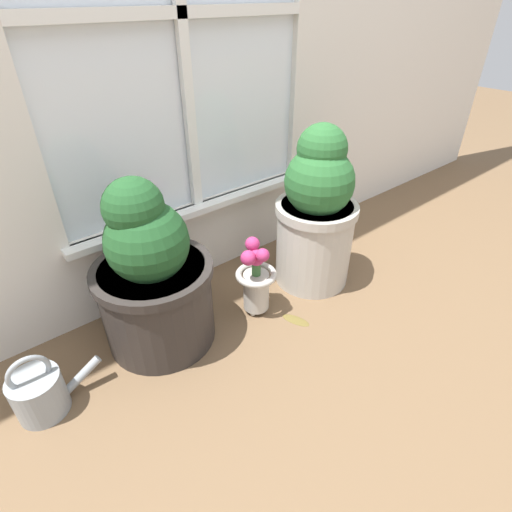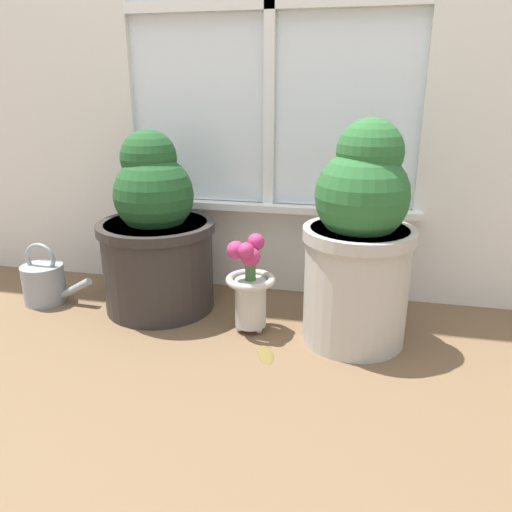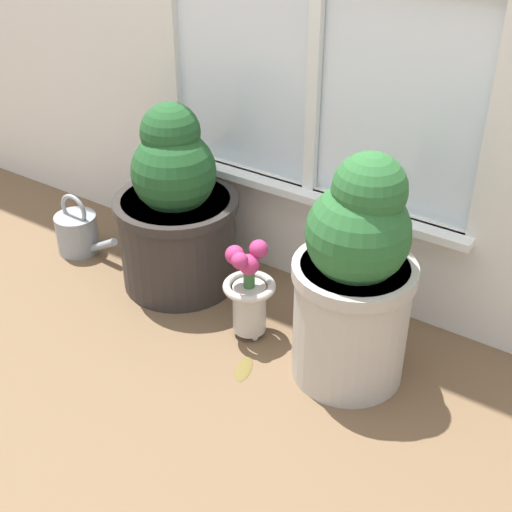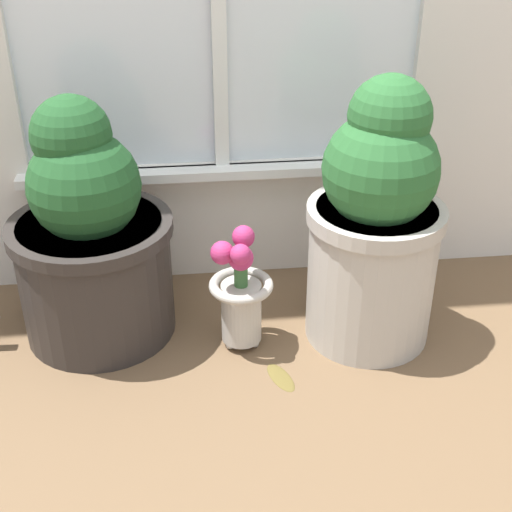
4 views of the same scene
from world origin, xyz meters
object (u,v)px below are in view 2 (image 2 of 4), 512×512
object	(u,v)px
potted_plant_right	(359,243)
flower_vase	(250,285)
watering_can	(45,282)
potted_plant_left	(157,236)

from	to	relation	value
potted_plant_right	flower_vase	xyz separation A→B (m)	(-0.32, -0.02, -0.15)
potted_plant_right	watering_can	xyz separation A→B (m)	(-1.08, 0.04, -0.23)
flower_vase	watering_can	xyz separation A→B (m)	(-0.76, 0.05, -0.08)
potted_plant_left	potted_plant_right	xyz separation A→B (m)	(0.67, -0.09, 0.05)
potted_plant_right	flower_vase	bearing A→B (deg)	-177.20
watering_can	potted_plant_left	bearing A→B (deg)	7.19
flower_vase	watering_can	bearing A→B (deg)	175.95
flower_vase	potted_plant_left	bearing A→B (deg)	162.92
potted_plant_left	watering_can	size ratio (longest dim) A/B	2.34
flower_vase	watering_can	distance (m)	0.77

